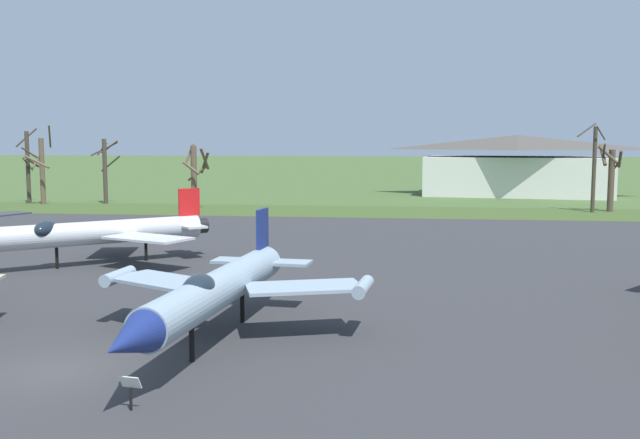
% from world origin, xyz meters
% --- Properties ---
extents(ground_plane, '(600.00, 600.00, 0.00)m').
position_xyz_m(ground_plane, '(0.00, 0.00, 0.00)').
color(ground_plane, '#425B2D').
extents(asphalt_apron, '(77.81, 57.42, 0.05)m').
position_xyz_m(asphalt_apron, '(0.00, 17.23, 0.03)').
color(asphalt_apron, '#333335').
rests_on(asphalt_apron, ground).
extents(grass_verge_strip, '(137.81, 12.00, 0.06)m').
position_xyz_m(grass_verge_strip, '(0.00, 51.94, 0.03)').
color(grass_verge_strip, '#3B5223').
rests_on(grass_verge_strip, ground).
extents(jet_fighter_front_left, '(10.65, 14.76, 4.36)m').
position_xyz_m(jet_fighter_front_left, '(4.14, 3.63, 2.00)').
color(jet_fighter_front_left, '#8EA3B2').
rests_on(jet_fighter_front_left, ground).
extents(info_placard_front_left, '(0.61, 0.31, 1.02)m').
position_xyz_m(info_placard_front_left, '(3.59, -2.96, 0.65)').
color(info_placard_front_left, black).
rests_on(info_placard_front_left, ground).
extents(jet_fighter_rear_right, '(11.99, 11.18, 4.33)m').
position_xyz_m(jet_fighter_rear_right, '(-7.00, 18.66, 1.98)').
color(jet_fighter_rear_right, silver).
rests_on(jet_fighter_rear_right, ground).
extents(bare_tree_far_left, '(3.39, 3.39, 8.68)m').
position_xyz_m(bare_tree_far_left, '(-32.38, 56.69, 4.43)').
color(bare_tree_far_left, '#42382D').
rests_on(bare_tree_far_left, ground).
extents(bare_tree_left_of_center, '(2.76, 2.95, 9.01)m').
position_xyz_m(bare_tree_left_of_center, '(-30.26, 55.81, 4.06)').
color(bare_tree_left_of_center, brown).
rests_on(bare_tree_left_of_center, ground).
extents(bare_tree_center, '(3.51, 2.31, 7.43)m').
position_xyz_m(bare_tree_center, '(-23.53, 57.56, 4.08)').
color(bare_tree_center, '#42382D').
rests_on(bare_tree_center, ground).
extents(bare_tree_right_of_center, '(2.87, 3.17, 6.94)m').
position_xyz_m(bare_tree_right_of_center, '(-11.36, 52.30, 3.80)').
color(bare_tree_right_of_center, brown).
rests_on(bare_tree_right_of_center, ground).
extents(bare_tree_far_right, '(2.81, 2.79, 9.05)m').
position_xyz_m(bare_tree_far_right, '(29.29, 54.13, 4.69)').
color(bare_tree_far_right, '#42382D').
rests_on(bare_tree_far_right, ground).
extents(bare_tree_backdrop_extra, '(2.56, 2.55, 6.85)m').
position_xyz_m(bare_tree_backdrop_extra, '(31.16, 55.08, 3.76)').
color(bare_tree_backdrop_extra, brown).
rests_on(bare_tree_backdrop_extra, ground).
extents(visitor_building, '(25.94, 14.90, 7.94)m').
position_xyz_m(visitor_building, '(24.89, 76.54, 3.84)').
color(visitor_building, silver).
rests_on(visitor_building, ground).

